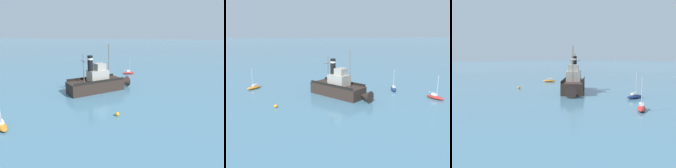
# 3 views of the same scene
# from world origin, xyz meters

# --- Properties ---
(ground_plane) EXTENTS (600.00, 600.00, 0.00)m
(ground_plane) POSITION_xyz_m (0.00, 0.00, 0.00)
(ground_plane) COLOR #477289
(old_tugboat) EXTENTS (12.29, 12.83, 9.90)m
(old_tugboat) POSITION_xyz_m (-0.10, 0.84, 1.83)
(old_tugboat) COLOR #2D231E
(old_tugboat) RESTS_ON ground
(sailboat_red) EXTENTS (2.88, 3.83, 4.90)m
(sailboat_red) POSITION_xyz_m (-19.20, 5.18, 0.43)
(sailboat_red) COLOR #B22823
(sailboat_red) RESTS_ON ground
(sailboat_orange) EXTENTS (3.26, 3.64, 4.90)m
(sailboat_orange) POSITION_xyz_m (19.38, -7.24, 0.43)
(sailboat_orange) COLOR orange
(sailboat_orange) RESTS_ON ground
(sailboat_navy) EXTENTS (1.84, 3.94, 4.90)m
(sailboat_navy) POSITION_xyz_m (-13.13, -2.52, 0.43)
(sailboat_navy) COLOR navy
(sailboat_navy) RESTS_ON ground
(mooring_buoy) EXTENTS (0.62, 0.62, 0.62)m
(mooring_buoy) POSITION_xyz_m (12.28, 7.18, 0.31)
(mooring_buoy) COLOR orange
(mooring_buoy) RESTS_ON ground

